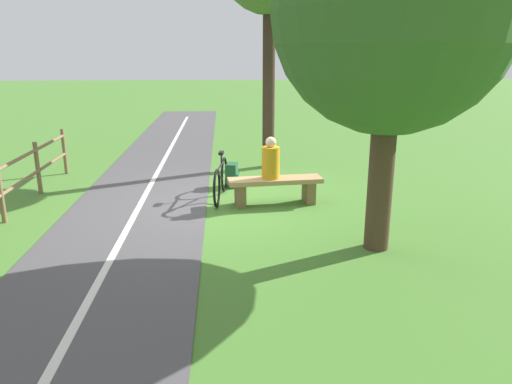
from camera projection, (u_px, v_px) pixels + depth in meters
The scene contains 8 objects.
ground_plane at pixel (224, 203), 8.70m from camera, with size 80.00×80.00×0.00m, color #477A2D.
paved_path at pixel (75, 327), 4.76m from camera, with size 2.36×36.00×0.02m, color #4C494C.
path_centre_line at pixel (75, 326), 4.76m from camera, with size 0.10×32.00×0.00m, color silver.
bench at pixel (275, 186), 8.54m from camera, with size 1.69×0.58×0.48m.
person_seated at pixel (271, 161), 8.39m from camera, with size 0.34×0.34×0.74m.
bicycle at pixel (221, 180), 8.86m from camera, with size 0.28×1.64×0.85m.
backpack at pixel (232, 175), 9.67m from camera, with size 0.30×0.37×0.48m.
tree_mid_field at pixel (393, 13), 5.85m from camera, with size 3.01×3.01×4.60m.
Camera 1 is at (0.07, 8.32, 2.62)m, focal length 33.87 mm.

